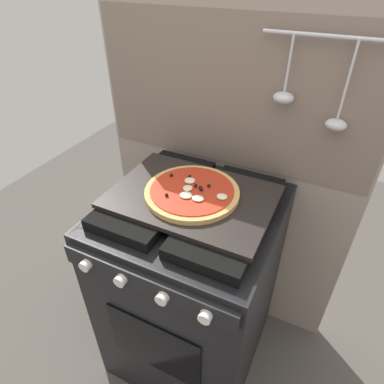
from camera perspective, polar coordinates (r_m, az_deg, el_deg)
ground_plane at (r=1.80m, az=-0.00°, el=-24.69°), size 4.00×4.00×0.00m
kitchen_backsplash at (r=1.43m, az=5.99°, el=2.49°), size 1.10×0.09×1.55m
stove at (r=1.42m, az=-0.03°, el=-15.77°), size 0.60×0.64×0.90m
baking_tray at (r=1.10m, az=-0.00°, el=-0.76°), size 0.54×0.38×0.02m
pizza_left at (r=1.09m, az=-0.18°, el=0.07°), size 0.32×0.32×0.03m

